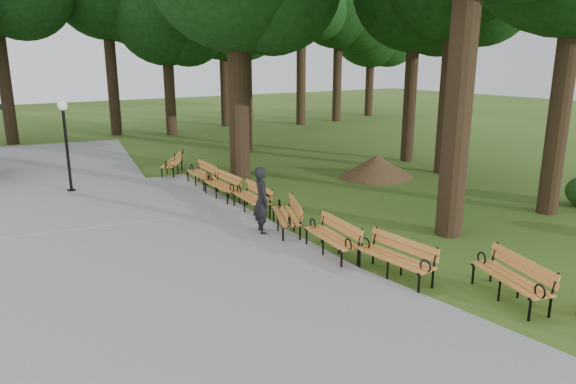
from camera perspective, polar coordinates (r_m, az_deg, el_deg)
ground at (r=12.09m, az=7.44°, el=-7.77°), size 100.00×100.00×0.00m
path at (r=12.74m, az=-15.77°, el=-6.87°), size 12.00×38.00×0.06m
person at (r=13.71m, az=-2.89°, el=-0.94°), size 0.59×0.75×1.81m
lamp_post at (r=19.26m, az=-23.31°, el=6.55°), size 0.32×0.32×3.15m
dirt_mound at (r=20.67m, az=9.74°, el=2.85°), size 2.57×2.57×0.88m
bench_1 at (r=11.00m, az=23.20°, el=-8.73°), size 1.16×2.00×0.88m
bench_2 at (r=11.31m, az=11.67°, el=-7.16°), size 0.79×1.95×0.88m
bench_3 at (r=12.35m, az=4.77°, el=-5.00°), size 0.87×1.96×0.88m
bench_4 at (r=13.93m, az=-0.21°, el=-2.66°), size 1.34×2.00×0.88m
bench_5 at (r=15.69m, az=-4.07°, el=-0.71°), size 0.80×1.95×0.88m
bench_6 at (r=17.33m, az=-7.26°, el=0.67°), size 0.64×1.90×0.88m
bench_7 at (r=19.13m, az=-9.53°, el=1.91°), size 0.74×1.93×0.88m
bench_8 at (r=21.38m, az=-12.62°, el=3.09°), size 1.58×1.94×0.88m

